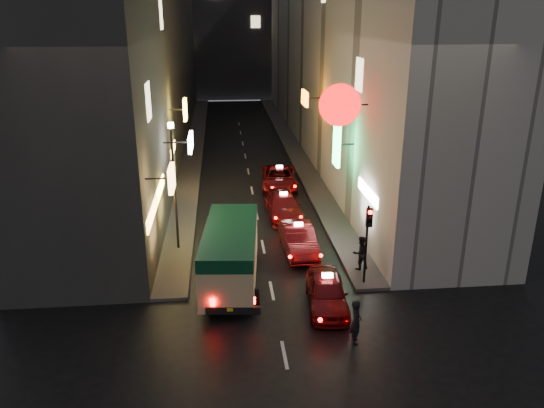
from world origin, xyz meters
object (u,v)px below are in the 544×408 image
object	(u,v)px
traffic_light	(368,229)
lamp_post	(174,178)
taxi_near	(327,290)
pedestrian_crossing	(356,319)
minibus	(230,250)

from	to	relation	value
traffic_light	lamp_post	world-z (taller)	lamp_post
taxi_near	lamp_post	size ratio (longest dim) A/B	0.79
taxi_near	pedestrian_crossing	distance (m)	2.55
lamp_post	traffic_light	bearing A→B (deg)	-28.91
taxi_near	traffic_light	distance (m)	3.11
taxi_near	minibus	bearing A→B (deg)	149.51
traffic_light	lamp_post	bearing A→B (deg)	151.09
taxi_near	pedestrian_crossing	size ratio (longest dim) A/B	2.61
pedestrian_crossing	lamp_post	distance (m)	11.22
lamp_post	taxi_near	bearing A→B (deg)	-43.83
taxi_near	lamp_post	bearing A→B (deg)	136.17
pedestrian_crossing	taxi_near	bearing A→B (deg)	18.53
traffic_light	lamp_post	size ratio (longest dim) A/B	0.56
taxi_near	lamp_post	distance (m)	9.16
minibus	lamp_post	distance (m)	5.00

